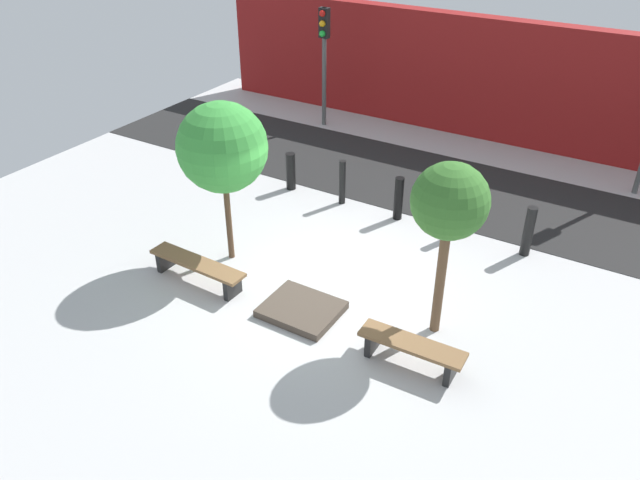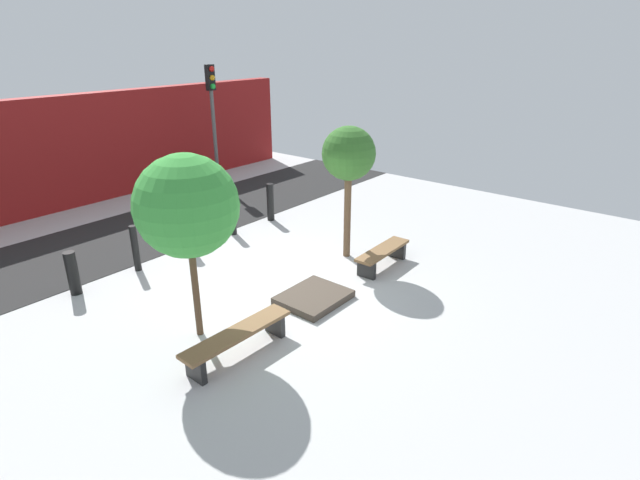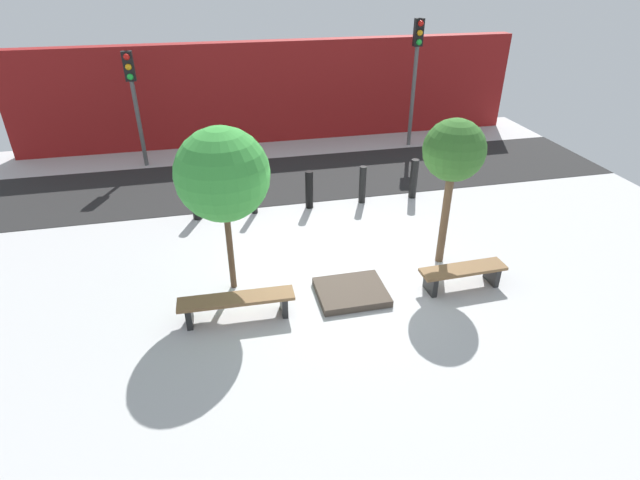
{
  "view_description": "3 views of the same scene",
  "coord_description": "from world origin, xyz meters",
  "px_view_note": "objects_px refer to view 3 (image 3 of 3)",
  "views": [
    {
      "loc": [
        4.59,
        -7.89,
        6.58
      ],
      "look_at": [
        -0.04,
        -0.23,
        1.08
      ],
      "focal_mm": 35.0,
      "sensor_mm": 36.0,
      "label": 1
    },
    {
      "loc": [
        -6.4,
        -6.27,
        4.67
      ],
      "look_at": [
        0.18,
        -0.92,
        1.19
      ],
      "focal_mm": 28.0,
      "sensor_mm": 36.0,
      "label": 2
    },
    {
      "loc": [
        -2.22,
        -8.07,
        5.46
      ],
      "look_at": [
        -0.52,
        -0.62,
        1.08
      ],
      "focal_mm": 28.0,
      "sensor_mm": 36.0,
      "label": 3
    }
  ],
  "objects_px": {
    "bench_right": "(463,273)",
    "planter_bed": "(351,292)",
    "bollard_left": "(254,194)",
    "bollard_center": "(309,190)",
    "tree_behind_left_bench": "(222,175)",
    "traffic_light_mid_west": "(416,61)",
    "bollard_right": "(362,185)",
    "bollard_far_right": "(414,179)",
    "bollard_far_left": "(196,202)",
    "traffic_light_west": "(133,89)",
    "tree_behind_right_bench": "(454,152)",
    "bench_left": "(237,303)"
  },
  "relations": [
    {
      "from": "bollard_center",
      "to": "traffic_light_mid_west",
      "type": "relative_size",
      "value": 0.25
    },
    {
      "from": "bollard_far_right",
      "to": "bollard_center",
      "type": "bearing_deg",
      "value": 180.0
    },
    {
      "from": "bollard_center",
      "to": "bollard_far_right",
      "type": "relative_size",
      "value": 0.93
    },
    {
      "from": "tree_behind_left_bench",
      "to": "traffic_light_west",
      "type": "height_order",
      "value": "traffic_light_west"
    },
    {
      "from": "bench_left",
      "to": "bollard_left",
      "type": "relative_size",
      "value": 1.95
    },
    {
      "from": "planter_bed",
      "to": "bollard_right",
      "type": "relative_size",
      "value": 1.31
    },
    {
      "from": "bench_right",
      "to": "traffic_light_mid_west",
      "type": "relative_size",
      "value": 0.43
    },
    {
      "from": "bench_left",
      "to": "tree_behind_left_bench",
      "type": "bearing_deg",
      "value": 91.57
    },
    {
      "from": "bollard_left",
      "to": "traffic_light_west",
      "type": "distance_m",
      "value": 5.1
    },
    {
      "from": "bollard_far_left",
      "to": "bollard_right",
      "type": "xyz_separation_m",
      "value": [
        4.07,
        0.0,
        0.04
      ]
    },
    {
      "from": "bench_right",
      "to": "bollard_right",
      "type": "xyz_separation_m",
      "value": [
        -0.73,
        3.98,
        0.17
      ]
    },
    {
      "from": "traffic_light_mid_west",
      "to": "tree_behind_right_bench",
      "type": "bearing_deg",
      "value": -106.67
    },
    {
      "from": "planter_bed",
      "to": "bollard_far_right",
      "type": "xyz_separation_m",
      "value": [
        2.71,
        3.78,
        0.44
      ]
    },
    {
      "from": "planter_bed",
      "to": "bollard_left",
      "type": "distance_m",
      "value": 4.04
    },
    {
      "from": "bollard_far_right",
      "to": "planter_bed",
      "type": "bearing_deg",
      "value": -125.65
    },
    {
      "from": "bollard_right",
      "to": "bollard_far_right",
      "type": "relative_size",
      "value": 0.93
    },
    {
      "from": "bench_right",
      "to": "tree_behind_left_bench",
      "type": "bearing_deg",
      "value": 165.48
    },
    {
      "from": "bollard_right",
      "to": "bench_right",
      "type": "bearing_deg",
      "value": -79.57
    },
    {
      "from": "bollard_far_left",
      "to": "bollard_right",
      "type": "bearing_deg",
      "value": 0.0
    },
    {
      "from": "bollard_far_left",
      "to": "bollard_left",
      "type": "bearing_deg",
      "value": 0.0
    },
    {
      "from": "bollard_center",
      "to": "tree_behind_right_bench",
      "type": "bearing_deg",
      "value": -55.33
    },
    {
      "from": "tree_behind_right_bench",
      "to": "bollard_far_right",
      "type": "bearing_deg",
      "value": 78.35
    },
    {
      "from": "tree_behind_right_bench",
      "to": "traffic_light_mid_west",
      "type": "distance_m",
      "value": 7.22
    },
    {
      "from": "planter_bed",
      "to": "traffic_light_west",
      "type": "relative_size",
      "value": 0.39
    },
    {
      "from": "bench_right",
      "to": "planter_bed",
      "type": "relative_size",
      "value": 1.31
    },
    {
      "from": "tree_behind_right_bench",
      "to": "traffic_light_west",
      "type": "distance_m",
      "value": 9.32
    },
    {
      "from": "bench_right",
      "to": "planter_bed",
      "type": "bearing_deg",
      "value": 172.97
    },
    {
      "from": "bollard_far_left",
      "to": "traffic_light_west",
      "type": "distance_m",
      "value": 4.52
    },
    {
      "from": "bollard_left",
      "to": "traffic_light_mid_west",
      "type": "xyz_separation_m",
      "value": [
        5.52,
        3.89,
        2.14
      ]
    },
    {
      "from": "bollard_far_right",
      "to": "traffic_light_mid_west",
      "type": "relative_size",
      "value": 0.27
    },
    {
      "from": "bollard_left",
      "to": "bollard_right",
      "type": "relative_size",
      "value": 1.06
    },
    {
      "from": "tree_behind_right_bench",
      "to": "bollard_far_left",
      "type": "bearing_deg",
      "value": 147.82
    },
    {
      "from": "bench_right",
      "to": "bollard_far_left",
      "type": "xyz_separation_m",
      "value": [
        -4.8,
        3.98,
        0.14
      ]
    },
    {
      "from": "bollard_left",
      "to": "bollard_center",
      "type": "relative_size",
      "value": 1.06
    },
    {
      "from": "bollard_left",
      "to": "traffic_light_west",
      "type": "relative_size",
      "value": 0.31
    },
    {
      "from": "bollard_center",
      "to": "traffic_light_west",
      "type": "height_order",
      "value": "traffic_light_west"
    },
    {
      "from": "traffic_light_mid_west",
      "to": "bollard_far_right",
      "type": "bearing_deg",
      "value": -110.39
    },
    {
      "from": "tree_behind_right_bench",
      "to": "bollard_left",
      "type": "distance_m",
      "value": 4.93
    },
    {
      "from": "bollard_far_left",
      "to": "planter_bed",
      "type": "bearing_deg",
      "value": -54.35
    },
    {
      "from": "bollard_center",
      "to": "traffic_light_mid_west",
      "type": "xyz_separation_m",
      "value": [
        4.16,
        3.89,
        2.17
      ]
    },
    {
      "from": "traffic_light_west",
      "to": "traffic_light_mid_west",
      "type": "relative_size",
      "value": 0.84
    },
    {
      "from": "bollard_left",
      "to": "bollard_far_right",
      "type": "bearing_deg",
      "value": 0.0
    },
    {
      "from": "bench_right",
      "to": "tree_behind_right_bench",
      "type": "bearing_deg",
      "value": 88.43
    },
    {
      "from": "bench_left",
      "to": "bollard_right",
      "type": "distance_m",
      "value": 5.27
    },
    {
      "from": "bench_right",
      "to": "bench_left",
      "type": "bearing_deg",
      "value": 178.43
    },
    {
      "from": "traffic_light_mid_west",
      "to": "bollard_center",
      "type": "bearing_deg",
      "value": -136.92
    },
    {
      "from": "tree_behind_right_bench",
      "to": "planter_bed",
      "type": "bearing_deg",
      "value": -159.99
    },
    {
      "from": "tree_behind_left_bench",
      "to": "bollard_center",
      "type": "distance_m",
      "value": 4.09
    },
    {
      "from": "planter_bed",
      "to": "bollard_center",
      "type": "distance_m",
      "value": 3.81
    },
    {
      "from": "bench_right",
      "to": "traffic_light_west",
      "type": "distance_m",
      "value": 10.24
    }
  ]
}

